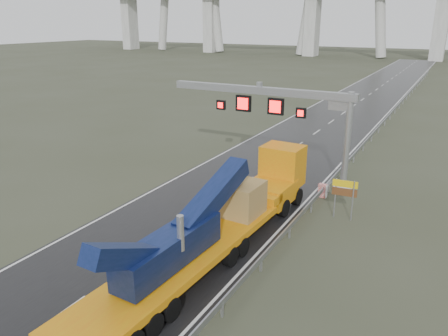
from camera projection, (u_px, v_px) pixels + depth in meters
The scene contains 7 objects.
ground at pixel (97, 288), 20.32m from camera, with size 400.00×400.00×0.00m, color #363A28.
road at pixel (331, 122), 53.60m from camera, with size 11.00×200.00×0.02m, color black.
guardrail at pixel (366, 141), 42.30m from camera, with size 0.20×140.00×1.40m, color gray, non-canonical shape.
sign_gantry at pixel (285, 108), 32.53m from camera, with size 14.90×1.20×7.42m.
heavy_haul_truck at pixel (229, 213), 23.96m from camera, with size 3.80×20.15×4.71m.
exit_sign_pair at pixel (344, 192), 26.91m from camera, with size 1.52×0.19×2.60m.
striped_barrier at pixel (323, 191), 30.66m from camera, with size 0.58×0.31×0.98m, color red.
Camera 1 is at (13.52, -12.50, 11.85)m, focal length 35.00 mm.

